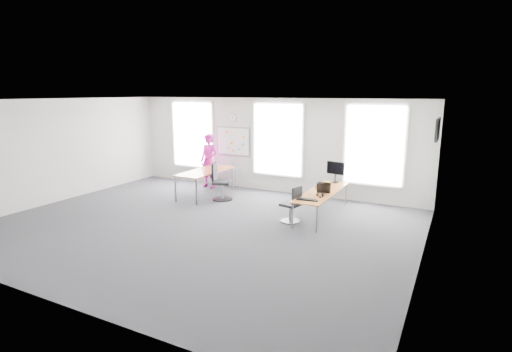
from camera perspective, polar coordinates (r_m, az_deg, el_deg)
The scene contains 24 objects.
floor at distance 9.86m, azimuth -8.16°, elevation -7.03°, with size 10.00×10.00×0.00m, color #28282C.
ceiling at distance 9.34m, azimuth -8.71°, elevation 10.66°, with size 10.00×10.00×0.00m, color white.
wall_back at distance 12.91m, azimuth 1.96°, elevation 4.42°, with size 10.00×10.00×0.00m, color silver.
wall_front at distance 6.74m, azimuth -28.62°, elevation -4.04°, with size 10.00×10.00×0.00m, color silver.
wall_left at distance 13.02m, azimuth -26.67°, elevation 3.23°, with size 10.00×10.00×0.00m, color silver.
wall_right at distance 7.77m, azimuth 23.17°, elevation -1.56°, with size 10.00×10.00×0.00m, color silver.
window_left at distance 14.39m, azimuth -9.00°, elevation 5.86°, with size 1.60×0.06×2.20m, color silver.
window_mid at distance 12.73m, azimuth 3.14°, elevation 5.21°, with size 1.60×0.06×2.20m, color silver.
window_right at distance 11.84m, azimuth 16.54°, elevation 4.23°, with size 1.60×0.06×2.20m, color silver.
desk_right at distance 10.51m, azimuth 9.44°, elevation -2.38°, with size 0.72×2.71×0.66m.
desk_left at distance 12.50m, azimuth -7.24°, elevation 0.49°, with size 0.87×2.17×0.79m.
chair_right at distance 9.94m, azimuth 5.19°, elevation -4.35°, with size 0.50×0.49×0.92m.
chair_left at distance 11.99m, azimuth -5.14°, elevation -1.11°, with size 0.64×0.64×1.12m.
person at distance 13.49m, azimuth -6.76°, elevation 2.15°, with size 0.67×0.44×1.83m, color #C81795.
whiteboard at distance 13.50m, azimuth -3.30°, elevation 4.95°, with size 1.20×0.03×0.90m, color white.
wall_clock at distance 13.43m, azimuth -3.34°, elevation 8.34°, with size 0.30×0.30×0.04m, color gray.
tv at distance 10.62m, azimuth 24.53°, elevation 6.09°, with size 0.06×0.90×0.55m, color black.
keyboard at distance 9.60m, azimuth 7.21°, elevation -3.35°, with size 0.46×0.16×0.02m, color black.
mouse at distance 9.46m, azimuth 8.68°, elevation -3.58°, with size 0.06×0.10×0.04m, color black.
lens_cap at distance 9.88m, azimuth 9.18°, elevation -3.00°, with size 0.07×0.07×0.01m, color black.
headphones at distance 9.96m, azimuth 9.12°, elevation -2.62°, with size 0.19×0.10×0.11m.
laptop_sleeve at distance 10.29m, azimuth 9.65°, elevation -1.69°, with size 0.34×0.22×0.27m.
paper_stack at distance 10.81m, azimuth 9.33°, elevation -1.48°, with size 0.29×0.21×0.10m, color beige.
monitor at distance 11.49m, azimuth 11.29°, elevation 0.83°, with size 0.54×0.22×0.60m.
Camera 1 is at (5.46, -7.57, 3.18)m, focal length 28.00 mm.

